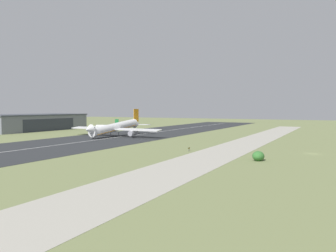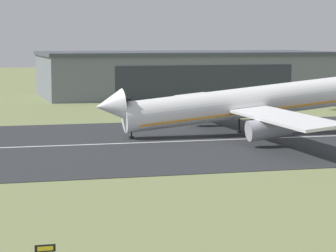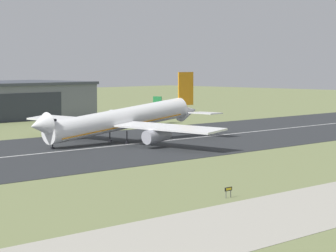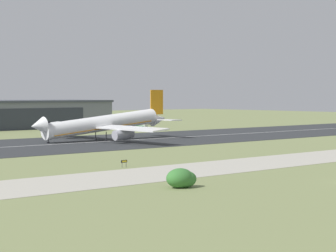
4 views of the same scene
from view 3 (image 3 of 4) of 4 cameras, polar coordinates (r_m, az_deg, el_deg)
name	(u,v)px [view 3 (image 3 of 4)]	position (r m, az deg, el deg)	size (l,w,h in m)	color
ground_plane	(241,180)	(121.96, 5.28, -3.85)	(705.20, 705.20, 0.00)	#7A8451
runway_strip	(41,154)	(157.72, -9.08, -1.96)	(465.20, 55.17, 0.06)	#2B2D30
runway_centreline	(41,153)	(157.72, -9.08, -1.95)	(418.68, 0.70, 0.01)	silver
airplane_landing	(120,120)	(176.84, -3.44, 0.41)	(49.77, 59.02, 15.54)	white
airplane_parked_centre	(133,115)	(233.45, -2.53, 0.80)	(21.69, 20.51, 8.05)	silver
runway_sign	(228,190)	(105.57, 4.35, -4.59)	(1.40, 0.13, 1.42)	#4C4C51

